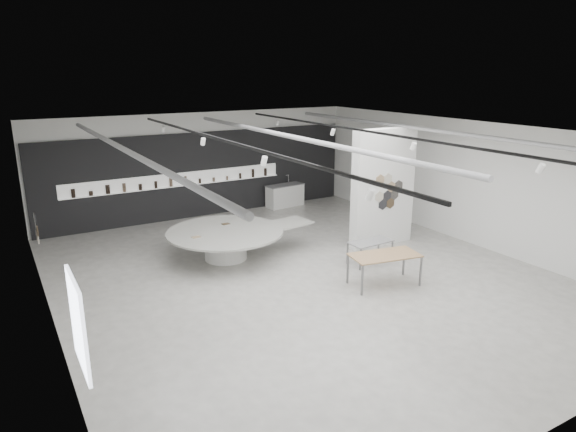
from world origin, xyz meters
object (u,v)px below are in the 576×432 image
partition_column (383,188)px  sample_table_stone (370,243)px  kitchen_counter (285,195)px  sample_table_wood (385,257)px  display_island (228,240)px

partition_column → sample_table_stone: (-1.33, -1.10, -1.21)m
partition_column → kitchen_counter: partition_column is taller
partition_column → kitchen_counter: bearing=92.7°
sample_table_stone → kitchen_counter: kitchen_counter is taller
sample_table_wood → kitchen_counter: (1.75, 8.00, -0.31)m
partition_column → display_island: (-4.63, 1.26, -1.25)m
display_island → sample_table_wood: size_ratio=2.47×
partition_column → display_island: size_ratio=0.78×
partition_column → display_island: 4.96m
display_island → sample_table_stone: (3.30, -2.36, 0.03)m
sample_table_wood → sample_table_stone: sample_table_wood is taller
display_island → kitchen_counter: size_ratio=2.84×
partition_column → kitchen_counter: size_ratio=2.23×
sample_table_stone → sample_table_wood: bearing=-116.1°
sample_table_wood → kitchen_counter: size_ratio=1.15×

